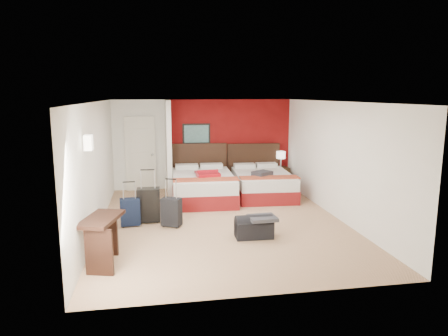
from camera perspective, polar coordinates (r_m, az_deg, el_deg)
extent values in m
plane|color=tan|center=(8.65, -0.27, -7.51)|extent=(6.50, 6.50, 0.00)
cube|color=white|center=(11.54, -2.91, 3.36)|extent=(5.00, 0.04, 2.50)
cube|color=white|center=(8.33, -17.51, 0.16)|extent=(0.04, 6.50, 2.50)
cube|color=black|center=(11.42, -3.89, 4.79)|extent=(0.78, 0.03, 0.58)
cube|color=white|center=(6.75, -18.48, 3.39)|extent=(0.12, 0.20, 0.24)
cube|color=maroon|center=(11.63, 0.78, 3.43)|extent=(3.50, 0.04, 2.50)
cube|color=silver|center=(10.83, -7.77, 2.82)|extent=(0.12, 1.20, 2.50)
cube|color=silver|center=(11.45, -11.61, 1.97)|extent=(0.82, 0.06, 2.05)
cube|color=white|center=(10.31, -2.97, -2.70)|extent=(1.60, 2.23, 0.65)
cube|color=silver|center=(10.72, 5.45, -2.33)|extent=(1.55, 2.13, 0.62)
cube|color=#A00D17|center=(10.15, -2.36, -0.75)|extent=(0.63, 0.81, 0.09)
cube|color=#36363B|center=(10.34, 5.38, -0.76)|extent=(0.57, 0.54, 0.11)
cube|color=black|center=(11.79, 7.90, -1.29)|extent=(0.46, 0.46, 0.59)
cylinder|color=white|center=(11.70, 7.96, 1.21)|extent=(0.32, 0.32, 0.46)
cube|color=black|center=(8.66, -10.51, -5.27)|extent=(0.47, 0.30, 0.70)
cube|color=black|center=(8.32, -7.37, -6.31)|extent=(0.45, 0.38, 0.56)
cube|color=black|center=(8.51, -13.01, -6.19)|extent=(0.41, 0.28, 0.54)
cube|color=black|center=(7.71, 4.21, -8.43)|extent=(0.70, 0.38, 0.35)
cube|color=#36363B|center=(7.63, 5.42, -6.99)|extent=(0.52, 0.45, 0.07)
cube|color=black|center=(6.74, -16.70, -9.78)|extent=(0.69, 1.02, 0.78)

